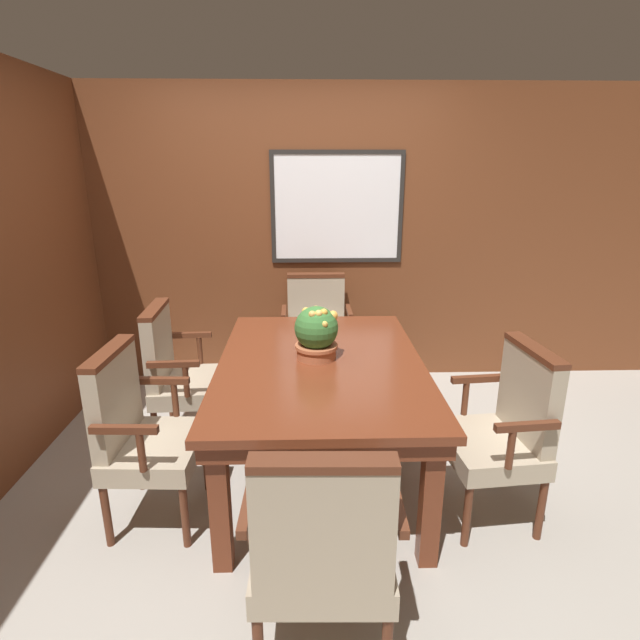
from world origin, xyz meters
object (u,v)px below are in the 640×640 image
object	(u,v)px
dining_table	(321,375)
chair_left_near	(140,430)
chair_right_near	(505,426)
chair_head_near	(323,548)
chair_left_far	(178,370)
chair_head_far	(316,328)
potted_plant	(316,333)

from	to	relation	value
dining_table	chair_left_near	distance (m)	1.03
chair_right_near	chair_head_near	bearing A→B (deg)	-54.98
chair_left_far	chair_head_near	world-z (taller)	same
chair_head_far	chair_right_near	bearing A→B (deg)	-60.93
dining_table	chair_head_near	world-z (taller)	chair_head_near
dining_table	chair_left_far	world-z (taller)	chair_left_far
chair_head_far	chair_head_near	world-z (taller)	same
chair_left_near	chair_left_far	size ratio (longest dim) A/B	1.00
dining_table	chair_right_near	size ratio (longest dim) A/B	1.80
chair_left_near	chair_left_far	xyz separation A→B (m)	(0.01, 0.77, 0.00)
dining_table	chair_head_near	xyz separation A→B (m)	(-0.03, -1.24, -0.13)
chair_head_far	potted_plant	bearing A→B (deg)	-91.93
chair_right_near	potted_plant	bearing A→B (deg)	-120.14
chair_right_near	chair_left_far	world-z (taller)	same
potted_plant	chair_left_far	bearing A→B (deg)	159.48
chair_left_far	chair_head_far	bearing A→B (deg)	-49.93
chair_left_near	chair_head_far	bearing A→B (deg)	-27.63
dining_table	chair_right_near	xyz separation A→B (m)	(0.95, -0.41, -0.13)
chair_left_far	potted_plant	size ratio (longest dim) A/B	3.07
chair_right_near	chair_left_near	bearing A→B (deg)	-96.05
chair_left_near	chair_head_far	distance (m)	1.89
chair_head_near	chair_right_near	bearing A→B (deg)	-138.06
dining_table	potted_plant	size ratio (longest dim) A/B	5.53
dining_table	chair_head_near	bearing A→B (deg)	-91.47
dining_table	chair_left_near	world-z (taller)	chair_left_near
chair_head_far	chair_left_near	bearing A→B (deg)	-120.88
chair_left_far	potted_plant	xyz separation A→B (m)	(0.92, -0.34, 0.37)
potted_plant	dining_table	bearing A→B (deg)	-61.54
chair_right_near	chair_head_far	bearing A→B (deg)	-155.57
chair_right_near	chair_head_near	world-z (taller)	same
chair_right_near	chair_head_near	xyz separation A→B (m)	(-0.98, -0.83, 0.00)
chair_left_near	chair_left_far	bearing A→B (deg)	2.00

